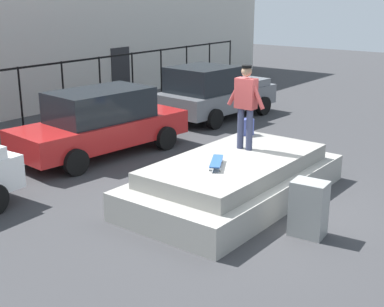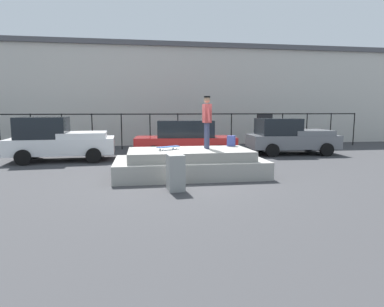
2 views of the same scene
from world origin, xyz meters
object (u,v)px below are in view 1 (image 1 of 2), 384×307
Objects in this scene: utility_box at (309,209)px; car_red_sedan_mid at (101,122)px; skateboarder at (246,101)px; car_grey_pickup_far at (214,92)px; backpack at (247,127)px; skateboard at (216,161)px.

car_red_sedan_mid is at bearing 74.32° from utility_box.
utility_box is (-1.17, -6.49, -0.37)m from car_red_sedan_mid.
car_grey_pickup_far is at bearing 40.94° from skateboarder.
skateboarder is 4.45m from car_red_sedan_mid.
backpack is at bearing -72.22° from car_red_sedan_mid.
backpack is at bearing 44.14° from utility_box.
skateboarder is 0.40× the size of car_grey_pickup_far.
skateboard is at bearing -170.90° from skateboarder.
car_red_sedan_mid is 5.31m from car_grey_pickup_far.
car_red_sedan_mid is 6.61m from utility_box.
skateboarder is 0.37× the size of car_red_sedan_mid.
skateboard is 0.17× the size of car_red_sedan_mid.
skateboarder is at bearing 9.10° from skateboard.
car_red_sedan_mid is at bearing 92.01° from skateboarder.
utility_box is (0.03, -1.96, -0.49)m from skateboard.
backpack is at bearing -136.73° from car_grey_pickup_far.
skateboard is 2.02m from utility_box.
skateboarder is 2.92m from utility_box.
skateboarder is 6.91m from car_grey_pickup_far.
car_grey_pickup_far reaches higher than skateboard.
skateboard is 4.69m from car_red_sedan_mid.
car_grey_pickup_far is (4.12, 3.87, -0.19)m from backpack.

